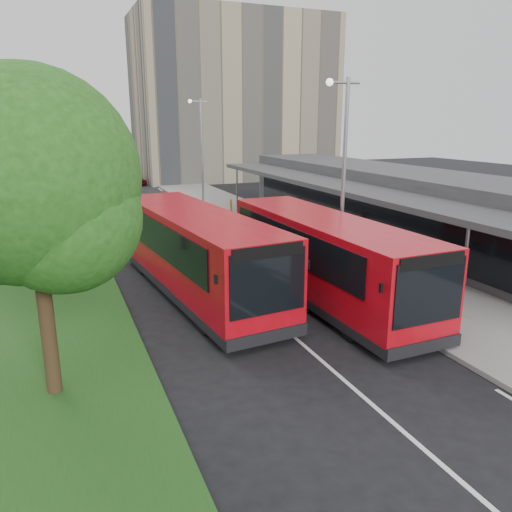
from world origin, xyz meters
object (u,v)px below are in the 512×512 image
at_px(lamp_post_near, 342,169).
at_px(bus_main, 324,258).
at_px(bollard, 231,206).
at_px(car_near, 135,179).
at_px(tree_mid, 38,163).
at_px(lamp_post_far, 201,146).
at_px(tree_near, 31,192).
at_px(car_far, 105,176).
at_px(tree_far, 41,149).
at_px(bus_second, 196,253).
at_px(litter_bin, 272,226).

bearing_deg(lamp_post_near, bus_main, -135.86).
distance_m(bollard, car_near, 20.51).
xyz_separation_m(bus_main, car_near, (-0.89, 38.41, -1.04)).
distance_m(tree_mid, bollard, 16.20).
bearing_deg(bus_main, lamp_post_far, 84.52).
relative_size(lamp_post_near, lamp_post_far, 1.00).
distance_m(tree_near, car_far, 47.03).
relative_size(tree_far, lamp_post_near, 0.92).
xyz_separation_m(lamp_post_near, bollard, (1.20, 16.70, -4.10)).
bearing_deg(tree_mid, lamp_post_near, -32.36).
relative_size(tree_mid, bollard, 7.90).
height_order(lamp_post_near, bus_second, lamp_post_near).
distance_m(bus_main, bollard, 18.46).
relative_size(car_near, car_far, 1.01).
distance_m(tree_far, car_near, 20.26).
height_order(tree_near, car_near, tree_near).
relative_size(lamp_post_far, bus_second, 0.69).
distance_m(tree_far, car_far, 23.60).
distance_m(bus_main, car_near, 38.43).
xyz_separation_m(tree_near, litter_bin, (12.21, 14.08, -4.45)).
height_order(bus_second, bollard, bus_second).
distance_m(tree_near, tree_mid, 12.00).
height_order(tree_far, lamp_post_far, lamp_post_far).
bearing_deg(lamp_post_far, car_far, 103.28).
relative_size(tree_mid, bus_second, 0.64).
bearing_deg(bollard, litter_bin, -90.88).
distance_m(tree_near, bus_second, 8.57).
bearing_deg(car_far, bus_second, -67.58).
bearing_deg(litter_bin, bus_second, -129.89).
xyz_separation_m(tree_far, lamp_post_near, (11.13, -19.05, -0.06)).
relative_size(tree_near, car_near, 2.31).
relative_size(bollard, car_far, 0.28).
bearing_deg(tree_mid, car_far, 80.02).
distance_m(lamp_post_far, bollard, 5.40).
height_order(lamp_post_far, bollard, lamp_post_far).
relative_size(lamp_post_far, bollard, 8.54).
bearing_deg(lamp_post_far, tree_near, -114.04).
relative_size(bus_second, litter_bin, 13.46).
xyz_separation_m(tree_near, bus_main, (9.55, 3.42, -3.42)).
bearing_deg(car_far, tree_near, -73.96).
height_order(tree_far, bus_main, tree_far).
bearing_deg(tree_far, tree_mid, -90.00).
bearing_deg(litter_bin, car_far, 100.77).
height_order(lamp_post_near, bus_main, lamp_post_near).
height_order(tree_mid, bus_second, tree_mid).
distance_m(lamp_post_far, bus_main, 21.81).
height_order(tree_mid, lamp_post_far, lamp_post_far).
bearing_deg(tree_far, tree_near, -90.00).
height_order(tree_mid, litter_bin, tree_mid).
distance_m(tree_near, lamp_post_far, 27.32).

